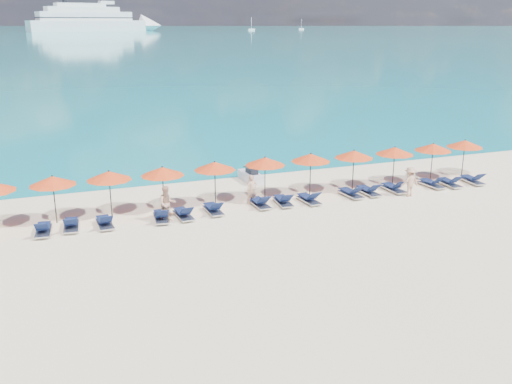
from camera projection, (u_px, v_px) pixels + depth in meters
name	position (u px, v px, depth m)	size (l,w,h in m)	color
ground	(280.00, 238.00, 24.42)	(1400.00, 1400.00, 0.00)	beige
sea	(44.00, 29.00, 616.38)	(1600.00, 1300.00, 0.01)	#1FA9B2
cruise_ship	(99.00, 21.00, 498.96)	(121.04, 48.02, 33.42)	white
sailboat_near	(251.00, 29.00, 542.17)	(6.52, 2.17, 11.96)	white
sailboat_far	(301.00, 29.00, 593.98)	(5.71, 1.90, 10.47)	white
jetski	(251.00, 176.00, 32.90)	(0.89, 2.18, 0.76)	silver
beachgoer_a	(252.00, 190.00, 28.65)	(0.56, 0.37, 1.53)	tan
beachgoer_b	(167.00, 204.00, 26.20)	(0.82, 0.47, 1.69)	tan
beachgoer_c	(410.00, 182.00, 29.96)	(1.03, 0.48, 1.59)	tan
umbrella_2	(53.00, 181.00, 25.62)	(2.10, 2.10, 2.28)	black
umbrella_3	(109.00, 176.00, 26.47)	(2.10, 2.10, 2.28)	black
umbrella_4	(162.00, 171.00, 27.21)	(2.10, 2.10, 2.28)	black
umbrella_5	(215.00, 166.00, 28.21)	(2.10, 2.10, 2.28)	black
umbrella_6	(265.00, 161.00, 29.15)	(2.10, 2.10, 2.28)	black
umbrella_7	(311.00, 158.00, 29.95)	(2.10, 2.10, 2.28)	black
umbrella_8	(354.00, 154.00, 30.70)	(2.10, 2.10, 2.28)	black
umbrella_9	(395.00, 151.00, 31.51)	(2.10, 2.10, 2.28)	black
umbrella_10	(433.00, 147.00, 32.42)	(2.10, 2.10, 2.28)	black
umbrella_11	(465.00, 144.00, 33.32)	(2.10, 2.10, 2.28)	black
lounger_3	(43.00, 229.00, 24.75)	(0.77, 1.75, 0.66)	silver
lounger_4	(71.00, 225.00, 25.31)	(0.77, 1.75, 0.66)	silver
lounger_5	(105.00, 222.00, 25.62)	(0.69, 1.73, 0.66)	silver
lounger_6	(161.00, 216.00, 26.40)	(0.76, 1.75, 0.66)	silver
lounger_7	(184.00, 214.00, 26.74)	(0.72, 1.73, 0.66)	silver
lounger_8	(213.00, 209.00, 27.44)	(0.65, 1.71, 0.66)	silver
lounger_9	(260.00, 203.00, 28.37)	(0.69, 1.72, 0.66)	silver
lounger_10	(283.00, 201.00, 28.69)	(0.76, 1.75, 0.66)	silver
lounger_11	(309.00, 199.00, 29.00)	(0.74, 1.74, 0.66)	silver
lounger_12	(351.00, 193.00, 29.98)	(0.76, 1.75, 0.66)	silver
lounger_13	(369.00, 191.00, 30.38)	(0.66, 1.71, 0.66)	silver
lounger_14	(394.00, 188.00, 30.91)	(0.66, 1.71, 0.66)	silver
lounger_15	(432.00, 183.00, 31.76)	(0.74, 1.74, 0.66)	silver
lounger_16	(450.00, 182.00, 31.93)	(0.68, 1.72, 0.66)	silver
lounger_17	(473.00, 179.00, 32.49)	(0.76, 1.75, 0.66)	silver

